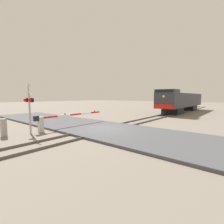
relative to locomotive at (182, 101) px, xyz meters
The scene contains 8 objects.
ground_plane 20.96m from the locomotive, 90.00° to the right, with size 160.00×160.00×0.00m, color slate.
rail_track_left 20.97m from the locomotive, 91.97° to the right, with size 0.08×80.00×0.15m, color #59544C.
rail_track_right 20.97m from the locomotive, 88.03° to the right, with size 0.08×80.00×0.15m, color #59544C.
road_surface 20.95m from the locomotive, 90.00° to the right, with size 36.00×6.11×0.17m, color #47474C.
locomotive is the anchor object (origin of this frame).
crossing_signal 25.71m from the locomotive, 97.76° to the right, with size 1.18×0.33×3.79m.
crossing_gate 23.90m from the locomotive, 98.15° to the right, with size 0.36×7.14×1.35m.
utility_cabinet 27.38m from the locomotive, 98.53° to the right, with size 0.39×0.32×1.28m, color #999993.
Camera 1 is at (8.98, -9.86, 2.83)m, focal length 25.72 mm.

